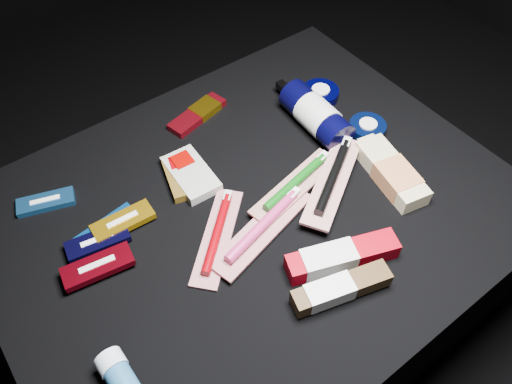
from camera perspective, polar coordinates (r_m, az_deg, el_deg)
ground at (r=1.31m, az=-0.27°, el=-12.10°), size 3.00×3.00×0.00m
cloth_table at (r=1.14m, az=-0.31°, el=-7.61°), size 0.98×0.78×0.40m
luna_bar_0 at (r=1.05m, az=-22.88°, el=-1.05°), size 0.11×0.07×0.01m
luna_bar_1 at (r=0.96m, az=-16.54°, el=-4.05°), size 0.12×0.06×0.02m
luna_bar_2 at (r=0.95m, az=-17.62°, el=-5.42°), size 0.12×0.06×0.01m
luna_bar_3 at (r=0.96m, az=-14.95°, el=-3.29°), size 0.12×0.05×0.02m
luna_bar_4 at (r=0.92m, az=-17.62°, el=-8.11°), size 0.13×0.06×0.02m
clif_bar_0 at (r=1.02m, az=-8.48°, el=2.05°), size 0.09×0.13×0.02m
clif_bar_1 at (r=1.02m, az=-7.59°, el=2.24°), size 0.08×0.14×0.02m
power_bar at (r=1.14m, az=-6.43°, el=9.01°), size 0.15×0.08×0.02m
lotion_bottle at (r=1.10m, az=6.87°, el=8.69°), size 0.08×0.23×0.07m
cream_tin_upper at (r=1.19m, az=7.36°, el=11.09°), size 0.08×0.08×0.03m
cream_tin_lower at (r=1.12m, az=12.61°, el=7.18°), size 0.08×0.08×0.02m
bodywash_bottle at (r=1.03m, az=15.28°, el=2.06°), size 0.10×0.19×0.04m
deodorant_stick at (r=0.81m, az=-14.98°, el=-20.28°), size 0.04×0.10×0.04m
toothbrush_pack_0 at (r=0.92m, az=-4.39°, el=-4.75°), size 0.20×0.18×0.02m
toothbrush_pack_1 at (r=0.92m, az=0.87°, el=-3.94°), size 0.25×0.11×0.03m
toothbrush_pack_2 at (r=0.98m, az=4.65°, el=1.03°), size 0.23×0.09×0.02m
toothbrush_pack_3 at (r=0.98m, az=8.83°, el=1.68°), size 0.24×0.17×0.03m
toothpaste_carton_red at (r=0.89m, az=9.27°, el=-7.41°), size 0.21×0.11×0.04m
toothpaste_carton_green at (r=0.86m, az=9.24°, el=-10.95°), size 0.18×0.08×0.03m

